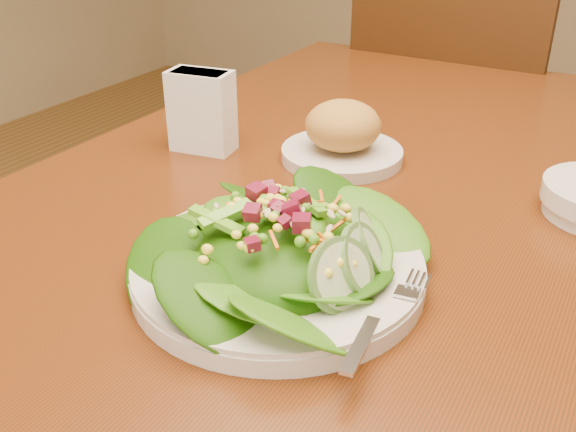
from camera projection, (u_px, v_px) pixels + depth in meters
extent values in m
cube|color=#602409|center=(373.00, 198.00, 0.87)|extent=(0.90, 1.40, 0.04)
cylinder|color=black|center=(325.00, 198.00, 1.71)|extent=(0.07, 0.07, 0.71)
cube|color=black|center=(457.00, 142.00, 1.73)|extent=(0.47, 0.47, 0.04)
cylinder|color=black|center=(532.00, 211.00, 1.92)|extent=(0.04, 0.04, 0.45)
cylinder|color=black|center=(406.00, 183.00, 2.09)|extent=(0.04, 0.04, 0.45)
cylinder|color=black|center=(499.00, 275.00, 1.61)|extent=(0.04, 0.04, 0.45)
cylinder|color=black|center=(355.00, 235.00, 1.79)|extent=(0.04, 0.04, 0.45)
cube|color=black|center=(443.00, 58.00, 1.44)|extent=(0.44, 0.04, 0.51)
cylinder|color=silver|center=(278.00, 271.00, 0.66)|extent=(0.30, 0.30, 0.02)
ellipsoid|color=#0E3805|center=(278.00, 244.00, 0.64)|extent=(0.20, 0.20, 0.04)
cube|color=silver|center=(383.00, 313.00, 0.57)|extent=(0.05, 0.18, 0.01)
cylinder|color=silver|center=(342.00, 154.00, 0.93)|extent=(0.18, 0.18, 0.02)
ellipsoid|color=#B7812D|center=(343.00, 125.00, 0.91)|extent=(0.11, 0.11, 0.07)
cube|color=white|center=(202.00, 111.00, 0.94)|extent=(0.10, 0.06, 0.12)
cube|color=white|center=(201.00, 105.00, 0.94)|extent=(0.08, 0.05, 0.10)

